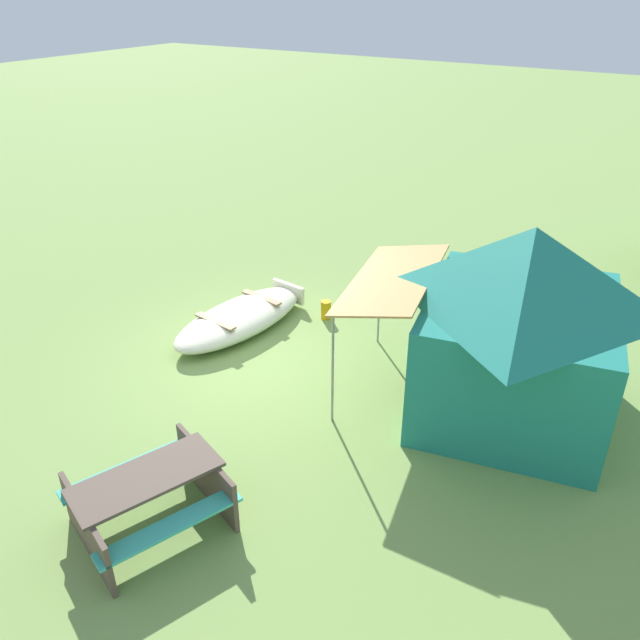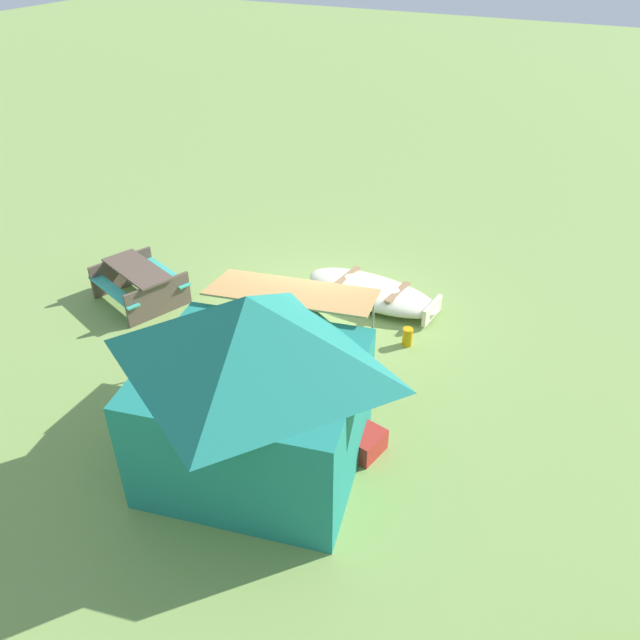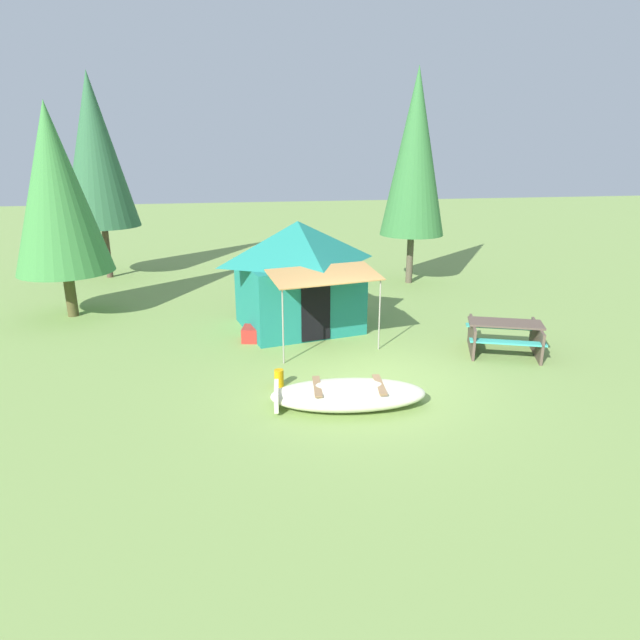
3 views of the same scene
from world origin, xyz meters
The scene contains 6 objects.
ground_plane centered at (0.00, 0.00, 0.00)m, with size 80.00×80.00×0.00m, color #7D9D4F.
beached_rowboat centered at (-0.76, -1.03, 0.24)m, with size 3.04×1.50×0.46m.
canvas_cabin_tent centered at (-0.98, 3.81, 1.48)m, with size 3.57×4.28×2.85m.
picnic_table centered at (3.49, 1.02, 0.47)m, with size 2.06×1.90×0.76m.
cooler_box centered at (-2.34, 2.94, 0.18)m, with size 0.56×0.39×0.36m, color red.
fuel_can centered at (-1.93, 0.08, 0.18)m, with size 0.19×0.19×0.36m, color orange.
Camera 2 is at (-4.72, 9.30, 6.87)m, focal length 35.42 mm.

